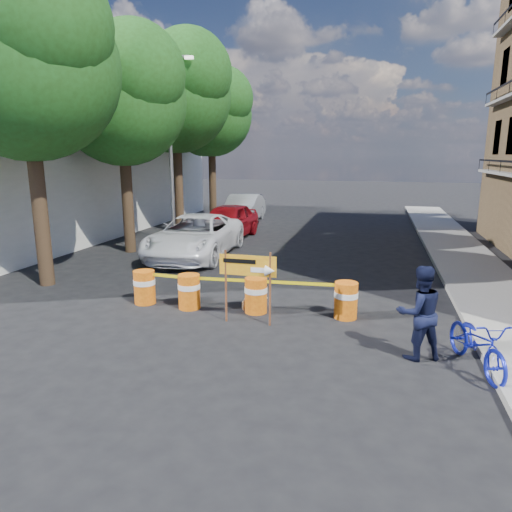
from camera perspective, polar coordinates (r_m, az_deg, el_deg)
The scene contains 19 objects.
ground at distance 10.62m, azimuth -1.91°, elevation -9.07°, with size 120.00×120.00×0.00m, color black.
sidewalk_east at distance 16.28m, azimuth 26.12°, elevation -2.37°, with size 2.40×40.00×0.15m, color gray.
white_building at distance 25.10m, azimuth -24.86°, elevation 9.37°, with size 8.00×22.00×6.00m, color silver.
tree_near at distance 15.12m, azimuth -26.72°, elevation 20.63°, with size 5.46×5.20×9.15m.
tree_mid_a at distance 19.15m, azimuth -16.31°, elevation 18.39°, with size 5.25×5.00×8.68m.
tree_mid_b at distance 23.65m, azimuth -9.90°, elevation 19.23°, with size 5.67×5.40×9.62m.
tree_far at distance 28.23m, azimuth -5.50°, elevation 17.23°, with size 5.04×4.80×8.84m.
streetlamp at distance 20.89m, azimuth -10.50°, elevation 13.66°, with size 1.25×0.18×8.00m.
barrel_far_left at distance 12.56m, azimuth -13.76°, elevation -3.70°, with size 0.58×0.58×0.90m.
barrel_mid_left at distance 11.94m, azimuth -8.36°, elevation -4.33°, with size 0.58×0.58×0.90m.
barrel_mid_right at distance 11.52m, azimuth -0.01°, elevation -4.82°, with size 0.58×0.58×0.90m.
barrel_far_right at distance 11.34m, azimuth 11.17°, elevation -5.35°, with size 0.58×0.58×0.90m.
detour_sign at distance 10.50m, azimuth -0.18°, elevation -1.97°, with size 1.36×0.25×1.75m.
pedestrian at distance 9.40m, azimuth 19.74°, elevation -6.68°, with size 0.91×0.71×1.87m, color black.
bicycle at distance 9.31m, azimuth 26.23°, elevation -6.99°, with size 0.70×1.06×2.01m, color #1620B9.
dog at distance 11.61m, azimuth -0.19°, elevation -5.72°, with size 0.29×0.64×0.54m, color #D9AF7C.
suv_white at distance 17.85m, azimuth -7.63°, elevation 2.46°, with size 2.68×5.82×1.62m, color white.
sedan_red at distance 21.60m, azimuth -3.61°, elevation 4.34°, with size 1.94×4.82×1.64m, color maroon.
sedan_silver at distance 26.81m, azimuth -1.55°, elevation 5.96°, with size 1.72×4.92×1.62m, color #B4B7BB.
Camera 1 is at (2.82, -9.46, 3.93)m, focal length 32.00 mm.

